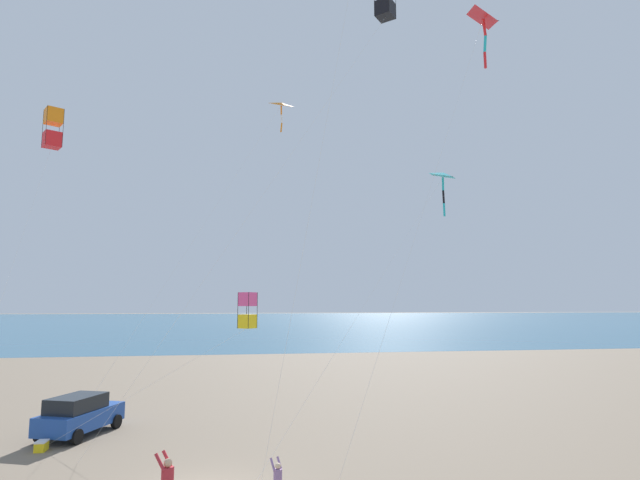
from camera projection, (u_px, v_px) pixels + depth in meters
ocean_water_strip at (238, 320)px, 178.17m from camera, size 240.00×600.00×0.01m
parked_car at (80, 414)px, 23.67m from camera, size 4.67×3.23×1.85m
cooler_box at (41, 446)px, 21.10m from camera, size 0.62×0.42×0.42m
person_child_green_jacket at (278, 480)px, 15.52m from camera, size 0.48×0.43×1.37m
kite_delta_blue_topmost at (443, 176)px, 29.83m from camera, size 10.83×12.22×13.94m
kite_box_yellow_midlevel at (53, 128)px, 27.90m from camera, size 8.06×1.18×16.82m
kite_delta_checkered_midright at (484, 18)px, 25.46m from camera, size 8.18×10.33×20.95m
kite_delta_red_high_left at (281, 106)px, 34.99m from camera, size 6.92×11.41×20.11m
kite_box_purple_drifting at (247, 310)px, 21.62m from camera, size 2.23×8.99×6.60m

